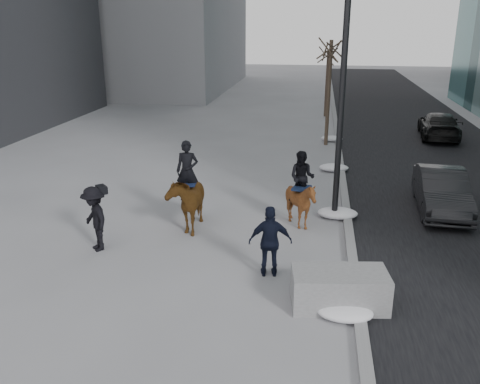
% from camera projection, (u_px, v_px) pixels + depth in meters
% --- Properties ---
extents(ground, '(120.00, 120.00, 0.00)m').
position_uv_depth(ground, '(233.00, 263.00, 12.85)').
color(ground, gray).
rests_on(ground, ground).
extents(road, '(8.00, 90.00, 0.01)m').
position_uv_depth(road, '(438.00, 167.00, 21.20)').
color(road, black).
rests_on(road, ground).
extents(curb, '(0.25, 90.00, 0.12)m').
position_uv_depth(curb, '(340.00, 162.00, 21.76)').
color(curb, gray).
rests_on(curb, ground).
extents(planter, '(2.13, 1.26, 0.81)m').
position_uv_depth(planter, '(339.00, 289.00, 10.82)').
color(planter, gray).
rests_on(planter, ground).
extents(car_near, '(1.65, 4.12, 1.33)m').
position_uv_depth(car_near, '(442.00, 191.00, 16.17)').
color(car_near, black).
rests_on(car_near, ground).
extents(car_far, '(2.32, 4.74, 1.33)m').
position_uv_depth(car_far, '(439.00, 125.00, 26.24)').
color(car_far, black).
rests_on(car_far, ground).
extents(tree_near, '(1.20, 1.20, 5.51)m').
position_uv_depth(tree_near, '(329.00, 88.00, 24.12)').
color(tree_near, '#382721').
rests_on(tree_near, ground).
extents(tree_far, '(1.20, 1.20, 4.56)m').
position_uv_depth(tree_far, '(327.00, 80.00, 31.62)').
color(tree_far, '#3A2A22').
rests_on(tree_far, ground).
extents(mounted_left, '(1.07, 2.07, 2.58)m').
position_uv_depth(mounted_left, '(187.00, 196.00, 14.79)').
color(mounted_left, '#502C10').
rests_on(mounted_left, ground).
extents(mounted_right, '(1.47, 1.58, 2.27)m').
position_uv_depth(mounted_right, '(301.00, 198.00, 14.84)').
color(mounted_right, '#4B230F').
rests_on(mounted_right, ground).
extents(feeder, '(1.08, 0.93, 1.75)m').
position_uv_depth(feeder, '(270.00, 242.00, 11.98)').
color(feeder, black).
rests_on(feeder, ground).
extents(camera_crew, '(1.24, 1.28, 1.75)m').
position_uv_depth(camera_crew, '(95.00, 219.00, 13.34)').
color(camera_crew, black).
rests_on(camera_crew, ground).
extents(lamppost, '(0.25, 0.80, 9.09)m').
position_uv_depth(lamppost, '(345.00, 52.00, 14.09)').
color(lamppost, black).
rests_on(lamppost, ground).
extents(snow_piles, '(1.24, 17.01, 0.31)m').
position_uv_depth(snow_piles, '(336.00, 192.00, 17.72)').
color(snow_piles, white).
rests_on(snow_piles, ground).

